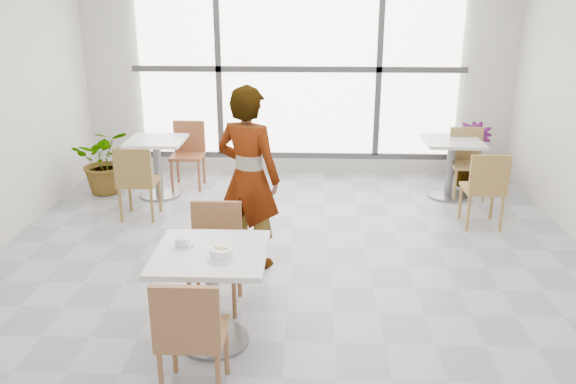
{
  "coord_description": "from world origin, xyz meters",
  "views": [
    {
      "loc": [
        0.17,
        -4.65,
        2.5
      ],
      "look_at": [
        0.0,
        -0.3,
        1.0
      ],
      "focal_mm": 36.23,
      "sensor_mm": 36.0,
      "label": 1
    }
  ],
  "objects_px": {
    "chair_far": "(215,248)",
    "plant_left": "(106,161)",
    "bg_table_left": "(157,159)",
    "bg_table_right": "(451,160)",
    "chair_near": "(190,331)",
    "bg_chair_right_far": "(467,158)",
    "bg_chair_left_near": "(137,178)",
    "person": "(249,178)",
    "bg_chair_left_far": "(188,150)",
    "oatmeal_bowl": "(222,253)",
    "bg_chair_right_near": "(485,185)",
    "main_table": "(212,280)",
    "plant_right": "(471,155)",
    "coffee_cup": "(181,243)"
  },
  "relations": [
    {
      "from": "person",
      "to": "bg_chair_right_far",
      "type": "bearing_deg",
      "value": -117.2
    },
    {
      "from": "chair_near",
      "to": "bg_chair_left_near",
      "type": "relative_size",
      "value": 1.0
    },
    {
      "from": "bg_table_left",
      "to": "bg_chair_right_far",
      "type": "xyz_separation_m",
      "value": [
        3.94,
        0.19,
        0.01
      ]
    },
    {
      "from": "bg_chair_left_far",
      "to": "plant_right",
      "type": "height_order",
      "value": "bg_chair_left_far"
    },
    {
      "from": "person",
      "to": "bg_chair_left_far",
      "type": "height_order",
      "value": "person"
    },
    {
      "from": "bg_chair_left_near",
      "to": "bg_chair_left_far",
      "type": "xyz_separation_m",
      "value": [
        0.34,
        1.28,
        0.0
      ]
    },
    {
      "from": "oatmeal_bowl",
      "to": "bg_chair_right_near",
      "type": "distance_m",
      "value": 3.55
    },
    {
      "from": "bg_chair_left_near",
      "to": "bg_chair_right_near",
      "type": "distance_m",
      "value": 3.89
    },
    {
      "from": "main_table",
      "to": "bg_chair_right_near",
      "type": "xyz_separation_m",
      "value": [
        2.63,
        2.35,
        -0.02
      ]
    },
    {
      "from": "bg_chair_left_near",
      "to": "bg_chair_right_near",
      "type": "bearing_deg",
      "value": 178.4
    },
    {
      "from": "coffee_cup",
      "to": "bg_chair_right_near",
      "type": "distance_m",
      "value": 3.66
    },
    {
      "from": "bg_table_left",
      "to": "plant_right",
      "type": "bearing_deg",
      "value": 8.18
    },
    {
      "from": "main_table",
      "to": "bg_chair_right_near",
      "type": "height_order",
      "value": "bg_chair_right_near"
    },
    {
      "from": "plant_right",
      "to": "chair_near",
      "type": "bearing_deg",
      "value": -122.74
    },
    {
      "from": "chair_far",
      "to": "bg_table_left",
      "type": "distance_m",
      "value": 2.92
    },
    {
      "from": "bg_chair_left_near",
      "to": "oatmeal_bowl",
      "type": "bearing_deg",
      "value": 117.82
    },
    {
      "from": "bg_chair_right_near",
      "to": "plant_left",
      "type": "bearing_deg",
      "value": -12.97
    },
    {
      "from": "chair_near",
      "to": "bg_chair_left_near",
      "type": "xyz_separation_m",
      "value": [
        -1.23,
        3.1,
        0.0
      ]
    },
    {
      "from": "main_table",
      "to": "bg_table_left",
      "type": "height_order",
      "value": "same"
    },
    {
      "from": "bg_table_right",
      "to": "plant_left",
      "type": "bearing_deg",
      "value": 179.85
    },
    {
      "from": "bg_chair_left_near",
      "to": "bg_chair_right_near",
      "type": "height_order",
      "value": "same"
    },
    {
      "from": "bg_table_right",
      "to": "bg_chair_left_near",
      "type": "bearing_deg",
      "value": -166.04
    },
    {
      "from": "main_table",
      "to": "plant_left",
      "type": "distance_m",
      "value": 3.92
    },
    {
      "from": "main_table",
      "to": "bg_table_right",
      "type": "distance_m",
      "value": 4.2
    },
    {
      "from": "bg_chair_right_far",
      "to": "bg_table_left",
      "type": "bearing_deg",
      "value": -177.25
    },
    {
      "from": "bg_chair_left_far",
      "to": "bg_table_left",
      "type": "bearing_deg",
      "value": -124.26
    },
    {
      "from": "chair_near",
      "to": "bg_chair_right_far",
      "type": "relative_size",
      "value": 1.0
    },
    {
      "from": "chair_far",
      "to": "plant_left",
      "type": "bearing_deg",
      "value": 123.79
    },
    {
      "from": "bg_chair_right_near",
      "to": "bg_chair_right_far",
      "type": "xyz_separation_m",
      "value": [
        0.08,
        1.12,
        0.0
      ]
    },
    {
      "from": "chair_far",
      "to": "bg_chair_left_near",
      "type": "bearing_deg",
      "value": 122.79
    },
    {
      "from": "plant_right",
      "to": "bg_chair_right_far",
      "type": "bearing_deg",
      "value": -112.72
    },
    {
      "from": "main_table",
      "to": "plant_right",
      "type": "distance_m",
      "value": 4.82
    },
    {
      "from": "chair_near",
      "to": "bg_table_left",
      "type": "xyz_separation_m",
      "value": [
        -1.2,
        3.93,
        -0.01
      ]
    },
    {
      "from": "oatmeal_bowl",
      "to": "bg_chair_left_near",
      "type": "distance_m",
      "value": 2.93
    },
    {
      "from": "chair_near",
      "to": "person",
      "type": "height_order",
      "value": "person"
    },
    {
      "from": "chair_far",
      "to": "bg_chair_left_far",
      "type": "bearing_deg",
      "value": 105.35
    },
    {
      "from": "chair_near",
      "to": "bg_table_right",
      "type": "relative_size",
      "value": 1.16
    },
    {
      "from": "plant_right",
      "to": "bg_chair_left_near",
      "type": "bearing_deg",
      "value": -161.11
    },
    {
      "from": "bg_chair_left_near",
      "to": "person",
      "type": "bearing_deg",
      "value": 142.07
    },
    {
      "from": "main_table",
      "to": "bg_chair_left_near",
      "type": "relative_size",
      "value": 0.92
    },
    {
      "from": "person",
      "to": "bg_table_left",
      "type": "height_order",
      "value": "person"
    },
    {
      "from": "person",
      "to": "bg_chair_right_near",
      "type": "height_order",
      "value": "person"
    },
    {
      "from": "chair_far",
      "to": "person",
      "type": "relative_size",
      "value": 0.5
    },
    {
      "from": "plant_left",
      "to": "chair_near",
      "type": "bearing_deg",
      "value": -64.71
    },
    {
      "from": "bg_table_left",
      "to": "bg_chair_left_near",
      "type": "relative_size",
      "value": 0.86
    },
    {
      "from": "chair_far",
      "to": "person",
      "type": "bearing_deg",
      "value": 74.99
    },
    {
      "from": "oatmeal_bowl",
      "to": "coffee_cup",
      "type": "relative_size",
      "value": 1.32
    },
    {
      "from": "chair_far",
      "to": "bg_table_right",
      "type": "height_order",
      "value": "chair_far"
    },
    {
      "from": "chair_far",
      "to": "bg_chair_left_far",
      "type": "distance_m",
      "value": 3.24
    },
    {
      "from": "oatmeal_bowl",
      "to": "bg_chair_left_near",
      "type": "bearing_deg",
      "value": 117.82
    }
  ]
}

